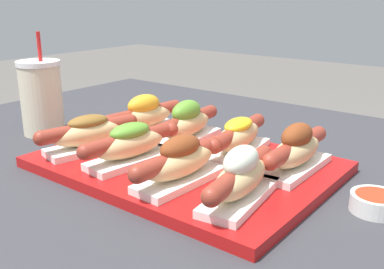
{
  "coord_description": "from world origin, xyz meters",
  "views": [
    {
      "loc": [
        0.5,
        -0.55,
        0.99
      ],
      "look_at": [
        0.05,
        0.03,
        0.75
      ],
      "focal_mm": 42.0,
      "sensor_mm": 36.0,
      "label": 1
    }
  ],
  "objects_px": {
    "hot_dog_1": "(131,144)",
    "hot_dog_7": "(296,150)",
    "hot_dog_0": "(89,133)",
    "serving_tray": "(185,164)",
    "hot_dog_5": "(186,124)",
    "drink_cup": "(41,97)",
    "hot_dog_2": "(180,162)",
    "hot_dog_3": "(241,177)",
    "hot_dog_4": "(144,116)",
    "sauce_bowl": "(376,202)",
    "hot_dog_6": "(238,136)"
  },
  "relations": [
    {
      "from": "hot_dog_3",
      "to": "hot_dog_4",
      "type": "distance_m",
      "value": 0.35
    },
    {
      "from": "drink_cup",
      "to": "serving_tray",
      "type": "bearing_deg",
      "value": 3.76
    },
    {
      "from": "hot_dog_0",
      "to": "sauce_bowl",
      "type": "height_order",
      "value": "hot_dog_0"
    },
    {
      "from": "hot_dog_0",
      "to": "hot_dog_2",
      "type": "distance_m",
      "value": 0.22
    },
    {
      "from": "sauce_bowl",
      "to": "drink_cup",
      "type": "relative_size",
      "value": 0.32
    },
    {
      "from": "hot_dog_3",
      "to": "hot_dog_5",
      "type": "height_order",
      "value": "hot_dog_5"
    },
    {
      "from": "serving_tray",
      "to": "hot_dog_6",
      "type": "distance_m",
      "value": 0.11
    },
    {
      "from": "hot_dog_1",
      "to": "hot_dog_7",
      "type": "height_order",
      "value": "hot_dog_7"
    },
    {
      "from": "hot_dog_1",
      "to": "hot_dog_2",
      "type": "xyz_separation_m",
      "value": [
        0.12,
        -0.01,
        0.0
      ]
    },
    {
      "from": "serving_tray",
      "to": "hot_dog_7",
      "type": "relative_size",
      "value": 2.4
    },
    {
      "from": "hot_dog_3",
      "to": "serving_tray",
      "type": "bearing_deg",
      "value": 154.11
    },
    {
      "from": "hot_dog_1",
      "to": "hot_dog_6",
      "type": "xyz_separation_m",
      "value": [
        0.12,
        0.15,
        -0.0
      ]
    },
    {
      "from": "hot_dog_2",
      "to": "hot_dog_7",
      "type": "bearing_deg",
      "value": 53.09
    },
    {
      "from": "hot_dog_5",
      "to": "hot_dog_4",
      "type": "bearing_deg",
      "value": -174.95
    },
    {
      "from": "hot_dog_1",
      "to": "sauce_bowl",
      "type": "xyz_separation_m",
      "value": [
        0.37,
        0.11,
        -0.04
      ]
    },
    {
      "from": "hot_dog_5",
      "to": "hot_dog_7",
      "type": "bearing_deg",
      "value": -2.36
    },
    {
      "from": "hot_dog_1",
      "to": "hot_dog_2",
      "type": "relative_size",
      "value": 0.99
    },
    {
      "from": "hot_dog_0",
      "to": "serving_tray",
      "type": "bearing_deg",
      "value": 23.37
    },
    {
      "from": "serving_tray",
      "to": "hot_dog_1",
      "type": "relative_size",
      "value": 2.42
    },
    {
      "from": "hot_dog_7",
      "to": "hot_dog_6",
      "type": "bearing_deg",
      "value": 175.09
    },
    {
      "from": "serving_tray",
      "to": "hot_dog_4",
      "type": "height_order",
      "value": "hot_dog_4"
    },
    {
      "from": "hot_dog_2",
      "to": "drink_cup",
      "type": "xyz_separation_m",
      "value": [
        -0.43,
        0.06,
        0.03
      ]
    },
    {
      "from": "hot_dog_4",
      "to": "hot_dog_5",
      "type": "distance_m",
      "value": 0.1
    },
    {
      "from": "hot_dog_2",
      "to": "hot_dog_7",
      "type": "xyz_separation_m",
      "value": [
        0.11,
        0.15,
        0.0
      ]
    },
    {
      "from": "hot_dog_6",
      "to": "sauce_bowl",
      "type": "relative_size",
      "value": 2.86
    },
    {
      "from": "hot_dog_6",
      "to": "drink_cup",
      "type": "relative_size",
      "value": 0.91
    },
    {
      "from": "hot_dog_3",
      "to": "sauce_bowl",
      "type": "bearing_deg",
      "value": 38.9
    },
    {
      "from": "hot_dog_3",
      "to": "hot_dog_5",
      "type": "xyz_separation_m",
      "value": [
        -0.22,
        0.16,
        0.0
      ]
    },
    {
      "from": "hot_dog_7",
      "to": "drink_cup",
      "type": "relative_size",
      "value": 0.92
    },
    {
      "from": "hot_dog_6",
      "to": "drink_cup",
      "type": "distance_m",
      "value": 0.44
    },
    {
      "from": "hot_dog_7",
      "to": "sauce_bowl",
      "type": "xyz_separation_m",
      "value": [
        0.14,
        -0.03,
        -0.04
      ]
    },
    {
      "from": "hot_dog_1",
      "to": "hot_dog_7",
      "type": "distance_m",
      "value": 0.27
    },
    {
      "from": "hot_dog_2",
      "to": "hot_dog_4",
      "type": "bearing_deg",
      "value": 145.36
    },
    {
      "from": "hot_dog_1",
      "to": "hot_dog_5",
      "type": "bearing_deg",
      "value": 89.41
    },
    {
      "from": "hot_dog_6",
      "to": "hot_dog_7",
      "type": "height_order",
      "value": "hot_dog_7"
    },
    {
      "from": "hot_dog_7",
      "to": "hot_dog_2",
      "type": "bearing_deg",
      "value": -126.91
    },
    {
      "from": "hot_dog_7",
      "to": "drink_cup",
      "type": "height_order",
      "value": "drink_cup"
    },
    {
      "from": "hot_dog_4",
      "to": "hot_dog_6",
      "type": "distance_m",
      "value": 0.22
    },
    {
      "from": "serving_tray",
      "to": "hot_dog_3",
      "type": "xyz_separation_m",
      "value": [
        0.16,
        -0.08,
        0.04
      ]
    },
    {
      "from": "serving_tray",
      "to": "hot_dog_0",
      "type": "xyz_separation_m",
      "value": [
        -0.16,
        -0.07,
        0.04
      ]
    },
    {
      "from": "hot_dog_2",
      "to": "sauce_bowl",
      "type": "relative_size",
      "value": 2.87
    },
    {
      "from": "hot_dog_6",
      "to": "hot_dog_5",
      "type": "bearing_deg",
      "value": -179.83
    },
    {
      "from": "serving_tray",
      "to": "sauce_bowl",
      "type": "height_order",
      "value": "sauce_bowl"
    },
    {
      "from": "hot_dog_3",
      "to": "hot_dog_7",
      "type": "distance_m",
      "value": 0.15
    },
    {
      "from": "hot_dog_5",
      "to": "drink_cup",
      "type": "xyz_separation_m",
      "value": [
        -0.31,
        -0.1,
        0.03
      ]
    },
    {
      "from": "hot_dog_5",
      "to": "hot_dog_0",
      "type": "bearing_deg",
      "value": -124.94
    },
    {
      "from": "hot_dog_2",
      "to": "drink_cup",
      "type": "distance_m",
      "value": 0.43
    },
    {
      "from": "serving_tray",
      "to": "hot_dog_2",
      "type": "bearing_deg",
      "value": -54.81
    },
    {
      "from": "hot_dog_5",
      "to": "drink_cup",
      "type": "relative_size",
      "value": 0.92
    },
    {
      "from": "hot_dog_0",
      "to": "sauce_bowl",
      "type": "relative_size",
      "value": 2.81
    }
  ]
}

